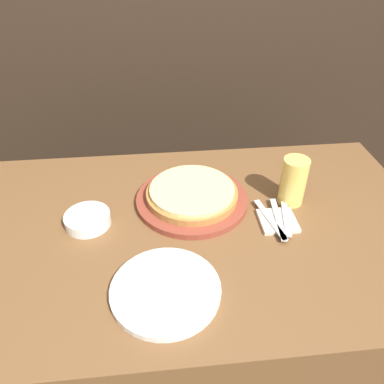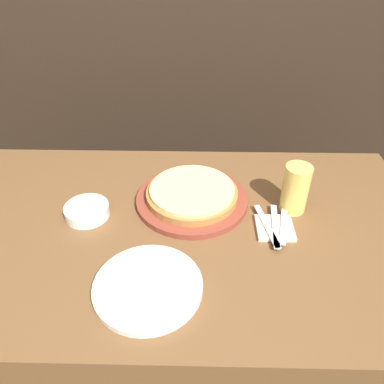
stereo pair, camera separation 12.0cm
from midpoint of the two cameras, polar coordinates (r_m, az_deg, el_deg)
name	(u,v)px [view 1 (the left image)]	position (r m, az deg, el deg)	size (l,w,h in m)	color
ground_plane	(185,356)	(1.72, -3.34, -23.82)	(12.00, 12.00, 0.00)	#473828
dining_table	(183,302)	(1.41, -3.89, -16.49)	(1.55, 0.88, 0.73)	brown
pizza_on_board	(192,196)	(1.21, -2.84, -0.69)	(0.36, 0.36, 0.06)	brown
beer_glass	(294,179)	(1.20, 12.50, 1.78)	(0.08, 0.08, 0.16)	#E5C65B
dinner_plate	(166,290)	(0.97, -7.73, -14.77)	(0.28, 0.28, 0.02)	silver
side_bowl	(88,219)	(1.19, -18.44, -4.10)	(0.14, 0.14, 0.04)	silver
napkin_stack	(278,221)	(1.16, 10.07, -4.46)	(0.11, 0.11, 0.01)	beige
fork	(270,219)	(1.15, 8.91, -4.25)	(0.06, 0.19, 0.00)	silver
dinner_knife	(278,219)	(1.15, 10.12, -4.15)	(0.04, 0.19, 0.00)	silver
spoon	(286,218)	(1.16, 11.31, -4.05)	(0.05, 0.16, 0.00)	silver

